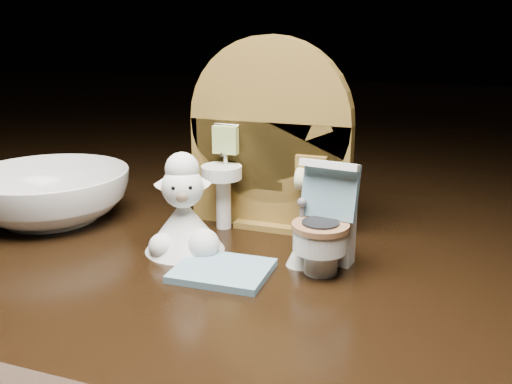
# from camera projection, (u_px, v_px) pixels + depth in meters

# --- Properties ---
(backdrop_panel) EXTENTS (0.13, 0.05, 0.15)m
(backdrop_panel) POSITION_uv_depth(u_px,v_px,m) (269.00, 146.00, 0.45)
(backdrop_panel) COLOR brown
(backdrop_panel) RESTS_ON ground
(toy_toilet) EXTENTS (0.04, 0.05, 0.07)m
(toy_toilet) POSITION_uv_depth(u_px,v_px,m) (326.00, 230.00, 0.38)
(toy_toilet) COLOR white
(toy_toilet) RESTS_ON ground
(bath_mat) EXTENTS (0.06, 0.05, 0.00)m
(bath_mat) POSITION_uv_depth(u_px,v_px,m) (222.00, 271.00, 0.38)
(bath_mat) COLOR #6B95A6
(bath_mat) RESTS_ON ground
(toilet_brush) EXTENTS (0.02, 0.02, 0.05)m
(toilet_brush) POSITION_uv_depth(u_px,v_px,m) (301.00, 248.00, 0.39)
(toilet_brush) COLOR white
(toilet_brush) RESTS_ON ground
(plush_lamb) EXTENTS (0.06, 0.06, 0.07)m
(plush_lamb) POSITION_uv_depth(u_px,v_px,m) (184.00, 217.00, 0.41)
(plush_lamb) COLOR silver
(plush_lamb) RESTS_ON ground
(ceramic_bowl) EXTENTS (0.17, 0.17, 0.04)m
(ceramic_bowl) POSITION_uv_depth(u_px,v_px,m) (49.00, 195.00, 0.48)
(ceramic_bowl) COLOR white
(ceramic_bowl) RESTS_ON ground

